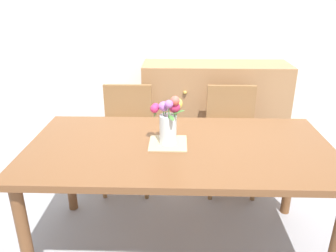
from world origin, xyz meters
TOP-DOWN VIEW (x-y plane):
  - ground_plane at (0.00, 0.00)m, footprint 12.00×12.00m
  - back_wall at (0.00, 1.60)m, footprint 7.00×0.10m
  - dining_table at (0.00, 0.00)m, footprint 1.87×0.96m
  - chair_left at (-0.45, 0.82)m, footprint 0.42×0.42m
  - chair_right at (0.45, 0.82)m, footprint 0.42×0.42m
  - dresser at (0.35, 1.33)m, footprint 1.40×0.47m
  - placemat at (-0.07, 0.02)m, footprint 0.23×0.23m
  - flower_vase at (-0.07, 0.02)m, footprint 0.21×0.16m

SIDE VIEW (x-z plane):
  - ground_plane at x=0.00m, z-range 0.00..0.00m
  - dresser at x=0.35m, z-range 0.00..1.00m
  - chair_left at x=-0.45m, z-range 0.07..0.97m
  - chair_right at x=0.45m, z-range 0.07..0.97m
  - dining_table at x=0.00m, z-range 0.30..1.07m
  - placemat at x=-0.07m, z-range 0.77..0.78m
  - flower_vase at x=-0.07m, z-range 0.79..1.09m
  - back_wall at x=0.00m, z-range 0.00..2.80m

